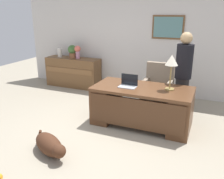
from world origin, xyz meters
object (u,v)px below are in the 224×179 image
at_px(dog_lying, 50,145).
at_px(vase_empty, 60,53).
at_px(armchair, 158,89).
at_px(person_standing, 183,75).
at_px(vase_with_flowers, 78,51).
at_px(laptop, 128,84).
at_px(potted_plant, 72,51).
at_px(desk_lamp, 172,62).
at_px(credenza, 73,72).
at_px(desk, 141,105).

distance_m(dog_lying, vase_empty, 3.76).
xyz_separation_m(armchair, dog_lying, (-1.08, -2.38, -0.31)).
relative_size(person_standing, vase_with_flowers, 4.84).
distance_m(person_standing, laptop, 1.13).
xyz_separation_m(person_standing, potted_plant, (-3.12, 0.93, 0.13)).
bearing_deg(vase_empty, armchair, -13.83).
relative_size(person_standing, desk_lamp, 2.72).
xyz_separation_m(credenza, armchair, (2.60, -0.74, 0.06)).
xyz_separation_m(desk, vase_empty, (-2.92, 1.62, 0.54)).
bearing_deg(desk, potted_plant, 147.01).
height_order(vase_empty, potted_plant, potted_plant).
bearing_deg(desk, laptop, -176.72).
height_order(laptop, potted_plant, potted_plant).
height_order(credenza, person_standing, person_standing).
height_order(desk, vase_with_flowers, vase_with_flowers).
bearing_deg(vase_empty, dog_lying, -58.19).
height_order(vase_with_flowers, vase_empty, vase_with_flowers).
bearing_deg(vase_with_flowers, laptop, -38.40).
bearing_deg(vase_empty, potted_plant, 0.00).
xyz_separation_m(armchair, desk_lamp, (0.37, -0.78, 0.77)).
xyz_separation_m(laptop, potted_plant, (-2.23, 1.63, 0.22)).
xyz_separation_m(desk, armchair, (0.10, 0.87, 0.06)).
relative_size(desk, person_standing, 1.06).
bearing_deg(dog_lying, armchair, 65.61).
relative_size(armchair, vase_with_flowers, 2.88).
xyz_separation_m(laptop, vase_with_flowers, (-2.06, 1.63, 0.23)).
distance_m(desk, credenza, 2.97).
distance_m(desk_lamp, potted_plant, 3.35).
distance_m(dog_lying, desk_lamp, 2.42).
relative_size(credenza, vase_empty, 6.36).
bearing_deg(laptop, vase_empty, 148.38).
distance_m(credenza, person_standing, 3.29).
distance_m(person_standing, desk_lamp, 0.70).
relative_size(dog_lying, potted_plant, 2.13).
relative_size(vase_empty, potted_plant, 0.68).
bearing_deg(laptop, desk, 3.28).
distance_m(laptop, desk_lamp, 0.87).
height_order(dog_lying, potted_plant, potted_plant).
xyz_separation_m(dog_lying, laptop, (0.71, 1.49, 0.64)).
relative_size(credenza, armchair, 1.52).
bearing_deg(laptop, credenza, 143.80).
bearing_deg(laptop, vase_with_flowers, 141.60).
distance_m(credenza, dog_lying, 3.48).
bearing_deg(person_standing, dog_lying, -126.10).
distance_m(desk, vase_with_flowers, 2.90).
bearing_deg(dog_lying, potted_plant, 115.87).
bearing_deg(potted_plant, desk_lamp, -27.17).
relative_size(desk, vase_with_flowers, 5.13).
xyz_separation_m(person_standing, desk_lamp, (-0.14, -0.59, 0.35)).
xyz_separation_m(desk, laptop, (-0.26, -0.02, 0.39)).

